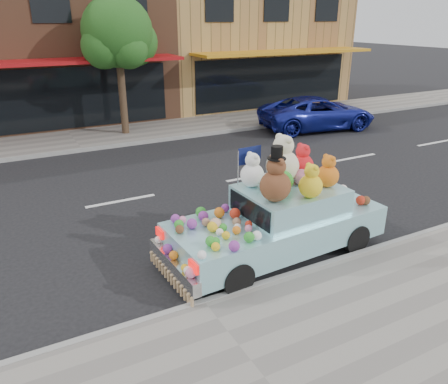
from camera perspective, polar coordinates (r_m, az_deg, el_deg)
ground at (r=11.57m, az=-13.32°, el=-1.17°), size 120.00×120.00×0.00m
near_sidewalk at (r=6.35m, az=3.54°, el=-21.49°), size 60.00×3.00×0.12m
far_sidewalk at (r=17.63m, az=-18.97°, el=6.41°), size 60.00×3.00×0.12m
near_kerb at (r=7.37m, az=-2.68°, el=-14.36°), size 60.00×0.12×0.13m
far_kerb at (r=16.20m, az=-18.04°, el=5.23°), size 60.00×0.12×0.13m
storefront_mid at (r=22.53m, az=-22.69°, el=18.37°), size 10.00×9.80×7.30m
storefront_right at (r=25.63m, az=1.43°, el=20.18°), size 10.00×9.80×7.30m
street_tree at (r=17.56m, az=-13.68°, el=18.97°), size 3.00×2.70×5.22m
car_blue at (r=18.97m, az=12.09°, el=10.06°), size 5.16×2.97×1.35m
art_car at (r=8.59m, az=7.13°, el=-2.99°), size 4.57×1.98×2.37m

